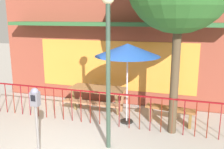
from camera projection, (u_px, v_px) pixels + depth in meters
pub_storefront at (116, 32)px, 8.73m from camera, size 8.55×1.28×4.95m
patio_fence_front at (95, 102)px, 7.13m from camera, size 7.20×0.04×0.97m
picnic_table_left at (98, 93)px, 8.16m from camera, size 1.84×1.41×0.79m
patio_umbrella at (128, 50)px, 6.91m from camera, size 1.80×1.80×2.29m
patio_bench at (170, 112)px, 7.21m from camera, size 1.43×0.52×0.48m
parking_meter_near at (35, 104)px, 5.29m from camera, size 0.18×0.17×1.57m
street_lamp at (108, 48)px, 5.45m from camera, size 0.28×0.28×3.53m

